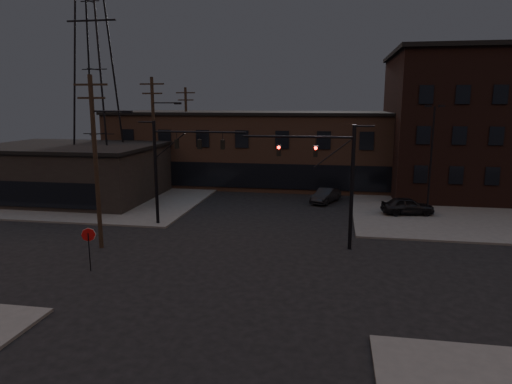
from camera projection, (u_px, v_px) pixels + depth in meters
ground at (237, 267)px, 26.30m from camera, size 140.00×140.00×0.00m
sidewalk_ne at (509, 200)px, 43.83m from camera, size 30.00×30.00×0.15m
sidewalk_nw at (87, 186)px, 51.27m from camera, size 30.00×30.00×0.15m
building_row at (288, 149)px, 52.59m from camera, size 40.00×12.00×8.00m
building_right at (502, 126)px, 46.36m from camera, size 22.00×16.00×14.00m
building_left at (72, 173)px, 44.66m from camera, size 16.00×12.00×5.00m
traffic_signal_near at (334, 173)px, 28.79m from camera, size 7.12×0.24×8.00m
traffic_signal_far at (171, 161)px, 34.20m from camera, size 7.12×0.24×8.00m
stop_sign at (89, 239)px, 25.38m from camera, size 0.72×0.33×2.48m
utility_pole_near at (96, 158)px, 28.69m from camera, size 3.70×0.28×11.00m
utility_pole_mid at (155, 139)px, 40.41m from camera, size 3.70×0.28×11.50m
utility_pole_far at (187, 134)px, 52.26m from camera, size 2.20×0.28×11.00m
transmission_tower at (94, 69)px, 44.33m from camera, size 7.00×7.00×25.00m
lot_light_a at (432, 151)px, 36.57m from camera, size 1.50×0.28×9.14m
lot_light_b at (491, 146)px, 40.39m from camera, size 1.50×0.28×9.14m
parked_car_lot_a at (408, 206)px, 37.97m from camera, size 4.47×2.39×1.45m
parked_car_lot_b at (431, 192)px, 44.29m from camera, size 4.99×3.30×1.34m
car_crossing at (326, 195)px, 43.09m from camera, size 2.93×4.40×1.37m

